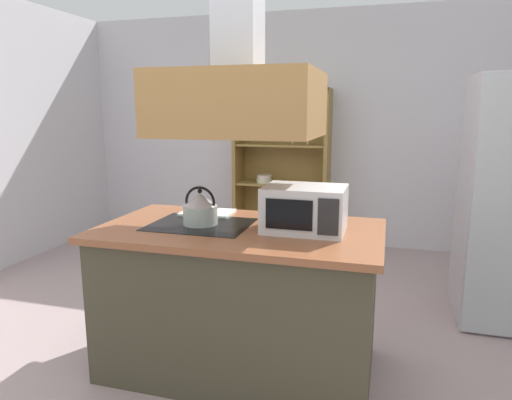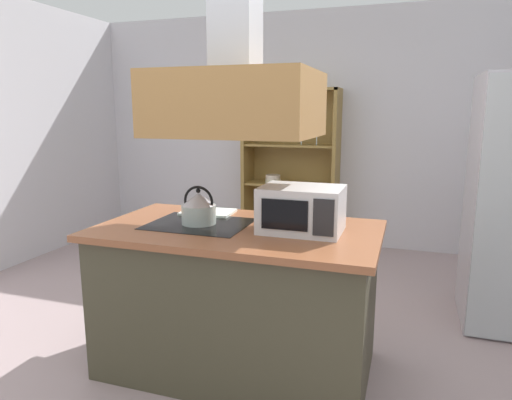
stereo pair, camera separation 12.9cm
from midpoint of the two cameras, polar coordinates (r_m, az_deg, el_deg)
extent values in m
plane|color=#A38C8D|center=(3.03, -2.14, -20.42)|extent=(7.80, 7.80, 0.00)
cube|color=silver|center=(5.51, 7.66, 8.60)|extent=(6.00, 0.12, 2.70)
cube|color=#423E2C|center=(2.88, -3.30, -12.53)|extent=(1.59, 0.86, 0.86)
cube|color=brown|center=(2.73, -3.40, -3.84)|extent=(1.67, 0.94, 0.04)
cube|color=black|center=(2.82, -8.21, -3.02)|extent=(0.60, 0.48, 0.00)
cube|color=#AE7B43|center=(2.64, -3.59, 11.81)|extent=(0.90, 0.70, 0.36)
cube|color=#B6BDC1|center=(3.48, 27.79, -1.21)|extent=(0.44, 0.03, 1.80)
cube|color=olive|center=(5.53, -2.83, 4.13)|extent=(0.04, 0.40, 1.82)
cube|color=olive|center=(5.28, 8.13, 3.70)|extent=(0.04, 0.40, 1.82)
cube|color=olive|center=(5.34, 2.61, 13.52)|extent=(1.10, 0.40, 0.03)
cube|color=olive|center=(5.56, 2.45, -5.02)|extent=(1.10, 0.40, 0.08)
cube|color=olive|center=(5.56, 2.99, 4.17)|extent=(1.10, 0.02, 1.82)
cube|color=olive|center=(5.41, 2.51, 2.02)|extent=(1.02, 0.36, 0.02)
cube|color=olive|center=(5.35, 2.55, 6.84)|extent=(1.02, 0.36, 0.02)
cylinder|color=beige|center=(5.40, 0.34, 2.42)|extent=(0.18, 0.18, 0.05)
cylinder|color=beige|center=(5.39, 0.34, 2.89)|extent=(0.17, 0.17, 0.05)
cylinder|color=silver|center=(5.28, 3.86, 7.55)|extent=(0.01, 0.01, 0.12)
cone|color=silver|center=(5.27, 3.87, 8.64)|extent=(0.07, 0.07, 0.08)
cylinder|color=silver|center=(5.24, 5.75, 7.50)|extent=(0.01, 0.01, 0.12)
cone|color=silver|center=(5.24, 5.77, 8.59)|extent=(0.07, 0.07, 0.08)
cylinder|color=#B1C3BB|center=(2.80, -8.25, -1.85)|extent=(0.21, 0.21, 0.12)
cone|color=#BCB9C1|center=(2.78, -8.30, 0.05)|extent=(0.20, 0.20, 0.07)
sphere|color=black|center=(2.77, -8.33, 1.10)|extent=(0.03, 0.03, 0.03)
torus|color=black|center=(2.79, -8.29, -0.27)|extent=(0.19, 0.02, 0.19)
cube|color=white|center=(3.09, -7.24, -1.58)|extent=(0.36, 0.26, 0.02)
cube|color=silver|center=(2.63, 4.68, -1.09)|extent=(0.46, 0.34, 0.26)
cube|color=black|center=(2.47, 2.62, -1.83)|extent=(0.26, 0.01, 0.17)
cube|color=#262628|center=(2.43, 7.47, -2.13)|extent=(0.11, 0.01, 0.20)
camera|label=1|loc=(0.06, -91.22, -0.24)|focal=32.17mm
camera|label=2|loc=(0.06, 88.78, 0.24)|focal=32.17mm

